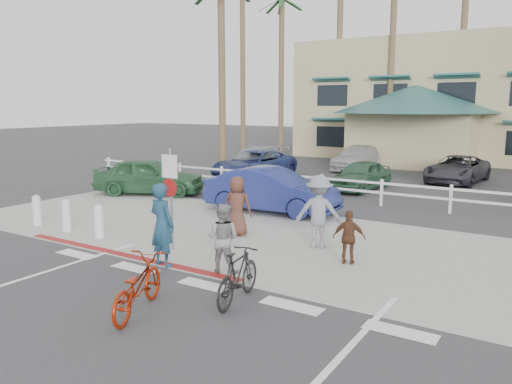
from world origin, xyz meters
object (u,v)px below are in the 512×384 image
Objects in this scene: bike_red at (137,286)px; car_white_sedan at (271,190)px; car_red_compact at (150,176)px; bike_black at (238,276)px; sign_post at (171,194)px.

car_white_sedan reaches higher than bike_red.
bike_red is 0.41× the size of car_white_sedan.
bike_black is at bearing -153.22° from car_red_compact.
sign_post is 3.99m from bike_black.
bike_red is 12.27m from car_red_compact.
car_white_sedan is 1.04× the size of car_red_compact.
car_white_sedan is (-0.19, 5.29, -0.68)m from sign_post.
car_red_compact reaches higher than bike_red.
car_white_sedan reaches higher than bike_black.
bike_red is at bearing 39.15° from bike_black.
sign_post reaches higher than car_white_sedan.
car_white_sedan is at bearing 92.04° from sign_post.
car_red_compact is (-6.26, 5.66, -0.69)m from sign_post.
sign_post is at bearing 178.69° from car_white_sedan.
bike_black is 0.37× the size of car_white_sedan.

